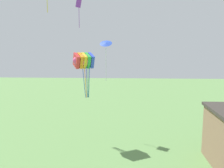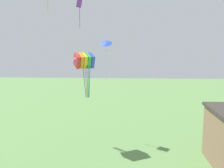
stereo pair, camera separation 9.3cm
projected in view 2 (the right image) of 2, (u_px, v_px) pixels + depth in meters
The scene contains 3 objects.
kite_rainbow_parafoil at pixel (84, 61), 23.43m from camera, with size 2.54×2.28×4.30m.
kite_blue_delta at pixel (106, 45), 20.10m from camera, with size 1.07×0.98×3.36m.
kite_purple_streamer at pixel (79, 6), 26.38m from camera, with size 0.63×0.83×3.18m.
Camera 2 is at (0.92, -9.60, 9.30)m, focal length 40.00 mm.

